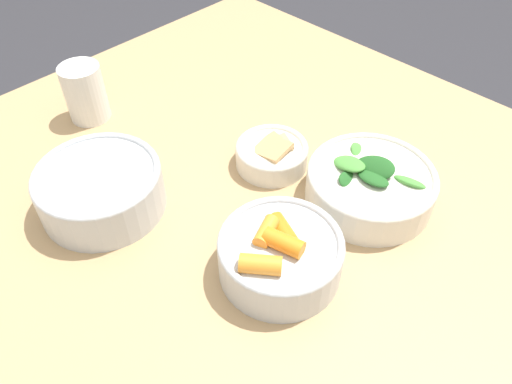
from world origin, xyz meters
name	(u,v)px	position (x,y,z in m)	size (l,w,h in m)	color
dining_table	(263,277)	(0.00, 0.00, 0.63)	(1.13, 1.02, 0.74)	tan
bowl_carrots	(280,254)	(-0.06, 0.03, 0.77)	(0.15, 0.15, 0.07)	silver
bowl_greens	(370,184)	(-0.06, -0.15, 0.77)	(0.18, 0.18, 0.07)	silver
bowl_beans_hotdog	(101,190)	(0.20, 0.12, 0.77)	(0.17, 0.17, 0.07)	silver
bowl_cookies	(272,153)	(0.09, -0.11, 0.76)	(0.11, 0.11, 0.05)	silver
cup	(85,93)	(0.40, 0.02, 0.79)	(0.07, 0.07, 0.10)	silver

